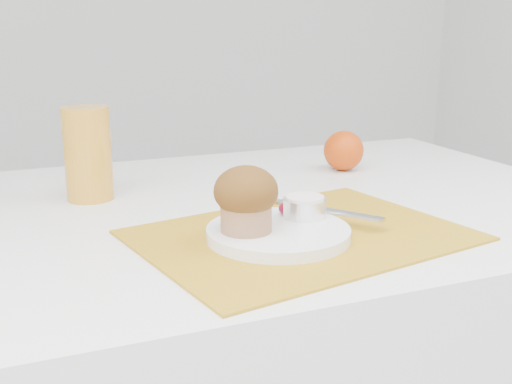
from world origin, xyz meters
name	(u,v)px	position (x,y,z in m)	size (l,w,h in m)	color
placemat	(301,235)	(0.00, -0.13, 0.75)	(0.44, 0.32, 0.00)	#B68419
plate	(278,233)	(-0.04, -0.14, 0.76)	(0.20, 0.20, 0.02)	white
ramekin	(305,208)	(0.02, -0.11, 0.78)	(0.06, 0.06, 0.03)	white
cream	(305,198)	(0.02, -0.11, 0.80)	(0.06, 0.06, 0.01)	white
raspberry_near	(285,209)	(0.00, -0.09, 0.78)	(0.02, 0.02, 0.02)	#580218
raspberry_far	(297,208)	(0.01, -0.09, 0.78)	(0.02, 0.02, 0.02)	#520210
butter_knife	(326,210)	(0.06, -0.10, 0.77)	(0.18, 0.01, 0.00)	#B5B7BF
orange	(344,151)	(0.26, 0.20, 0.79)	(0.08, 0.08, 0.08)	#C64007
juice_glass	(88,154)	(-0.24, 0.18, 0.83)	(0.08, 0.08, 0.16)	gold
muffin	(246,198)	(-0.08, -0.14, 0.82)	(0.09, 0.09, 0.09)	#A77551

